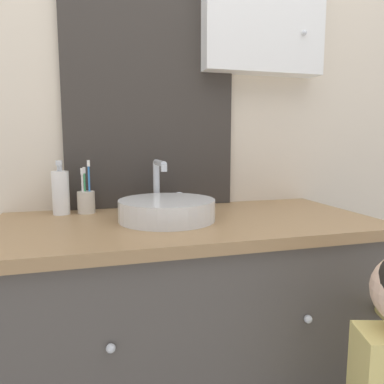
# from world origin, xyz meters

# --- Properties ---
(wall_back) EXTENTS (3.20, 0.18, 2.50)m
(wall_back) POSITION_xyz_m (0.02, 0.62, 1.28)
(wall_back) COLOR beige
(wall_back) RESTS_ON ground_plane
(vanity_counter) EXTENTS (1.25, 0.60, 0.90)m
(vanity_counter) POSITION_xyz_m (0.00, 0.30, 0.45)
(vanity_counter) COLOR #4C4742
(vanity_counter) RESTS_ON ground_plane
(sink_basin) EXTENTS (0.32, 0.37, 0.19)m
(sink_basin) POSITION_xyz_m (-0.07, 0.32, 0.94)
(sink_basin) COLOR silver
(sink_basin) RESTS_ON vanity_counter
(toothbrush_holder) EXTENTS (0.06, 0.06, 0.19)m
(toothbrush_holder) POSITION_xyz_m (-0.33, 0.51, 0.95)
(toothbrush_holder) COLOR beige
(toothbrush_holder) RESTS_ON vanity_counter
(soap_dispenser) EXTENTS (0.06, 0.06, 0.19)m
(soap_dispenser) POSITION_xyz_m (-0.41, 0.51, 0.98)
(soap_dispenser) COLOR white
(soap_dispenser) RESTS_ON vanity_counter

